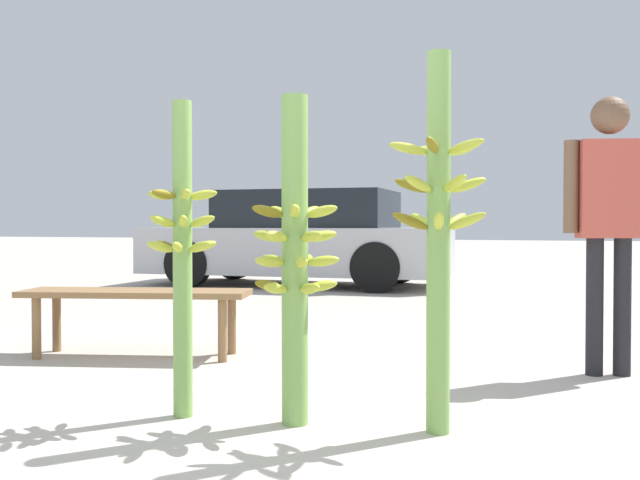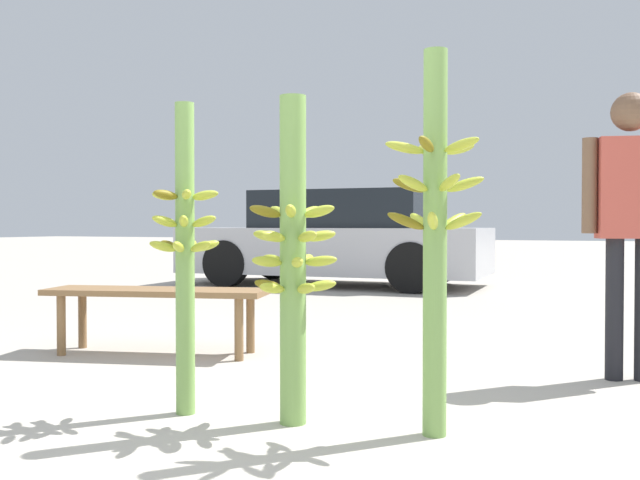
{
  "view_description": "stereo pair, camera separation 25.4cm",
  "coord_description": "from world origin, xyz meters",
  "px_view_note": "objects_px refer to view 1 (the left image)",
  "views": [
    {
      "loc": [
        1.12,
        -2.58,
        0.9
      ],
      "look_at": [
        0.01,
        0.56,
        0.83
      ],
      "focal_mm": 40.0,
      "sensor_mm": 36.0,
      "label": 1
    },
    {
      "loc": [
        1.36,
        -2.48,
        0.9
      ],
      "look_at": [
        0.01,
        0.56,
        0.83
      ],
      "focal_mm": 40.0,
      "sensor_mm": 36.0,
      "label": 2
    }
  ],
  "objects_px": {
    "banana_stalk_center": "(295,258)",
    "parked_car": "(301,240)",
    "banana_stalk_right": "(438,231)",
    "banana_stalk_left": "(182,250)",
    "market_bench": "(136,299)",
    "vendor_person": "(609,205)"
  },
  "relations": [
    {
      "from": "banana_stalk_right",
      "to": "parked_car",
      "type": "xyz_separation_m",
      "value": [
        -3.29,
        6.84,
        -0.2
      ]
    },
    {
      "from": "banana_stalk_left",
      "to": "vendor_person",
      "type": "bearing_deg",
      "value": 40.64
    },
    {
      "from": "banana_stalk_center",
      "to": "market_bench",
      "type": "distance_m",
      "value": 2.05
    },
    {
      "from": "vendor_person",
      "to": "market_bench",
      "type": "xyz_separation_m",
      "value": [
        -3.02,
        -0.43,
        -0.63
      ]
    },
    {
      "from": "market_bench",
      "to": "banana_stalk_center",
      "type": "bearing_deg",
      "value": -50.71
    },
    {
      "from": "banana_stalk_right",
      "to": "market_bench",
      "type": "distance_m",
      "value": 2.57
    },
    {
      "from": "banana_stalk_center",
      "to": "banana_stalk_right",
      "type": "relative_size",
      "value": 0.9
    },
    {
      "from": "banana_stalk_right",
      "to": "vendor_person",
      "type": "xyz_separation_m",
      "value": [
        0.75,
        1.52,
        0.14
      ]
    },
    {
      "from": "banana_stalk_center",
      "to": "market_bench",
      "type": "bearing_deg",
      "value": 144.34
    },
    {
      "from": "vendor_person",
      "to": "market_bench",
      "type": "height_order",
      "value": "vendor_person"
    },
    {
      "from": "parked_car",
      "to": "vendor_person",
      "type": "bearing_deg",
      "value": -145.4
    },
    {
      "from": "vendor_person",
      "to": "parked_car",
      "type": "bearing_deg",
      "value": -68.57
    },
    {
      "from": "banana_stalk_right",
      "to": "vendor_person",
      "type": "distance_m",
      "value": 1.7
    },
    {
      "from": "vendor_person",
      "to": "market_bench",
      "type": "distance_m",
      "value": 3.12
    },
    {
      "from": "banana_stalk_center",
      "to": "vendor_person",
      "type": "xyz_separation_m",
      "value": [
        1.39,
        1.6,
        0.26
      ]
    },
    {
      "from": "banana_stalk_left",
      "to": "banana_stalk_center",
      "type": "bearing_deg",
      "value": 6.05
    },
    {
      "from": "banana_stalk_left",
      "to": "banana_stalk_right",
      "type": "xyz_separation_m",
      "value": [
        1.18,
        0.14,
        0.09
      ]
    },
    {
      "from": "banana_stalk_center",
      "to": "parked_car",
      "type": "relative_size",
      "value": 0.33
    },
    {
      "from": "banana_stalk_center",
      "to": "market_bench",
      "type": "relative_size",
      "value": 0.93
    },
    {
      "from": "banana_stalk_right",
      "to": "banana_stalk_left",
      "type": "bearing_deg",
      "value": -173.25
    },
    {
      "from": "banana_stalk_center",
      "to": "parked_car",
      "type": "bearing_deg",
      "value": 110.96
    },
    {
      "from": "banana_stalk_right",
      "to": "banana_stalk_center",
      "type": "bearing_deg",
      "value": -172.64
    }
  ]
}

